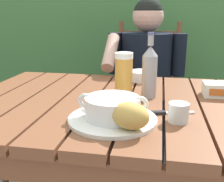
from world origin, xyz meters
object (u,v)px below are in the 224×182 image
object	(u,v)px
bread_roll	(130,116)
table_knife	(165,113)
water_glass_small	(179,112)
diner_bowl	(142,76)
beer_glass	(124,77)
beer_bottle	(150,71)
soup_bowl	(113,107)
chair_near_diner	(146,100)
person_eating	(145,79)
serving_plate	(113,119)
butter_tub	(218,90)

from	to	relation	value
bread_roll	table_knife	bearing A→B (deg)	59.22
water_glass_small	diner_bowl	bearing A→B (deg)	106.20
beer_glass	beer_bottle	size ratio (longest dim) A/B	0.72
table_knife	soup_bowl	bearing A→B (deg)	-150.76
beer_glass	table_knife	bearing A→B (deg)	-38.69
diner_bowl	table_knife	bearing A→B (deg)	-76.49
chair_near_diner	beer_bottle	world-z (taller)	chair_near_diner
beer_glass	beer_bottle	xyz separation A→B (m)	(0.10, 0.06, 0.02)
water_glass_small	table_knife	distance (m)	0.08
beer_glass	beer_bottle	bearing A→B (deg)	30.22
beer_bottle	diner_bowl	size ratio (longest dim) A/B	1.98
person_eating	diner_bowl	size ratio (longest dim) A/B	9.04
soup_bowl	bread_roll	distance (m)	0.10
diner_bowl	serving_plate	bearing A→B (deg)	-95.52
soup_bowl	bread_roll	xyz separation A→B (m)	(0.06, -0.08, 0.00)
beer_bottle	table_knife	distance (m)	0.22
serving_plate	chair_near_diner	bearing A→B (deg)	87.19
table_knife	chair_near_diner	bearing A→B (deg)	96.33
table_knife	butter_tub	bearing A→B (deg)	48.96
person_eating	bread_roll	bearing A→B (deg)	-89.16
chair_near_diner	serving_plate	bearing A→B (deg)	-92.81
serving_plate	water_glass_small	distance (m)	0.21
chair_near_diner	butter_tub	xyz separation A→B (m)	(0.33, -0.75, 0.30)
bread_roll	butter_tub	world-z (taller)	bread_roll
diner_bowl	water_glass_small	bearing A→B (deg)	-73.80
bread_roll	diner_bowl	xyz separation A→B (m)	(-0.01, 0.63, -0.03)
water_glass_small	beer_bottle	bearing A→B (deg)	113.14
serving_plate	person_eating	bearing A→B (deg)	86.74
soup_bowl	bread_roll	bearing A→B (deg)	-49.40
chair_near_diner	diner_bowl	distance (m)	0.62
soup_bowl	table_knife	world-z (taller)	soup_bowl
chair_near_diner	person_eating	world-z (taller)	person_eating
beer_glass	person_eating	bearing A→B (deg)	86.08
chair_near_diner	bread_roll	world-z (taller)	chair_near_diner
soup_bowl	beer_glass	world-z (taller)	beer_glass
soup_bowl	diner_bowl	size ratio (longest dim) A/B	1.70
beer_bottle	soup_bowl	bearing A→B (deg)	-110.07
table_knife	diner_bowl	bearing A→B (deg)	103.51
butter_tub	table_knife	world-z (taller)	butter_tub
person_eating	diner_bowl	xyz separation A→B (m)	(0.00, -0.33, 0.09)
person_eating	soup_bowl	xyz separation A→B (m)	(-0.05, -0.89, 0.11)
soup_bowl	table_knife	distance (m)	0.19
person_eating	bread_roll	world-z (taller)	person_eating
soup_bowl	diner_bowl	distance (m)	0.56
serving_plate	soup_bowl	xyz separation A→B (m)	(0.00, 0.00, 0.04)
chair_near_diner	beer_bottle	distance (m)	0.91
water_glass_small	butter_tub	distance (m)	0.36
chair_near_diner	beer_bottle	xyz separation A→B (m)	(0.05, -0.82, 0.38)
person_eating	serving_plate	world-z (taller)	person_eating
water_glass_small	table_knife	world-z (taller)	water_glass_small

